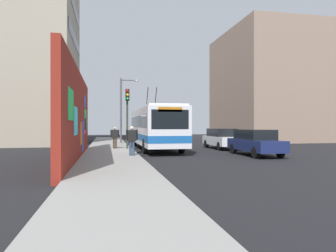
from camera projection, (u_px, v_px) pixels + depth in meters
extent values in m
plane|color=black|center=(134.00, 153.00, 20.77)|extent=(80.00, 80.00, 0.00)
cube|color=gray|center=(110.00, 152.00, 20.46)|extent=(48.00, 3.20, 0.15)
cube|color=maroon|center=(77.00, 116.00, 16.21)|extent=(14.04, 0.30, 4.63)
cube|color=orange|center=(81.00, 133.00, 17.01)|extent=(1.25, 0.02, 1.22)
cube|color=blue|center=(85.00, 102.00, 19.84)|extent=(1.02, 0.02, 0.68)
cube|color=green|center=(85.00, 120.00, 20.37)|extent=(1.91, 0.02, 1.37)
cube|color=green|center=(71.00, 105.00, 11.95)|extent=(1.83, 0.02, 1.22)
cube|color=#33D8E5|center=(76.00, 121.00, 13.90)|extent=(1.59, 0.02, 1.26)
cube|color=blue|center=(83.00, 136.00, 17.89)|extent=(1.03, 0.02, 1.73)
cube|color=#F2338C|center=(85.00, 126.00, 19.72)|extent=(1.53, 0.02, 0.97)
cube|color=#9E937F|center=(32.00, 53.00, 31.35)|extent=(12.72, 8.26, 18.24)
cube|color=black|center=(75.00, 101.00, 32.17)|extent=(10.81, 0.04, 1.10)
cube|color=black|center=(75.00, 70.00, 32.17)|extent=(10.81, 0.04, 1.10)
cube|color=black|center=(75.00, 39.00, 32.16)|extent=(10.81, 0.04, 1.10)
cube|color=black|center=(75.00, 8.00, 32.15)|extent=(10.81, 0.04, 1.10)
cube|color=gray|center=(264.00, 87.00, 37.62)|extent=(13.24, 9.37, 13.09)
cube|color=black|center=(299.00, 105.00, 38.55)|extent=(11.25, 0.04, 1.10)
cube|color=black|center=(299.00, 79.00, 38.55)|extent=(11.25, 0.04, 1.10)
cube|color=black|center=(299.00, 53.00, 38.54)|extent=(11.25, 0.04, 1.10)
cube|color=silver|center=(155.00, 127.00, 23.77)|extent=(11.83, 2.62, 2.56)
cube|color=silver|center=(155.00, 109.00, 23.77)|extent=(11.36, 2.41, 0.12)
cube|color=#1959A5|center=(155.00, 136.00, 23.77)|extent=(11.85, 2.64, 0.44)
cube|color=black|center=(170.00, 119.00, 17.99)|extent=(0.04, 2.22, 1.15)
cube|color=black|center=(155.00, 122.00, 23.77)|extent=(10.89, 2.65, 0.82)
cube|color=orange|center=(170.00, 109.00, 18.00)|extent=(0.06, 1.44, 0.28)
cylinder|color=black|center=(155.00, 100.00, 25.58)|extent=(1.43, 0.06, 2.00)
cylinder|color=black|center=(147.00, 100.00, 25.44)|extent=(1.43, 0.06, 2.00)
cylinder|color=black|center=(181.00, 146.00, 20.29)|extent=(1.00, 0.28, 1.00)
cylinder|color=black|center=(145.00, 146.00, 19.83)|extent=(1.00, 0.28, 1.00)
cylinder|color=black|center=(161.00, 140.00, 27.72)|extent=(1.00, 0.28, 1.00)
cylinder|color=black|center=(135.00, 140.00, 27.25)|extent=(1.00, 0.28, 1.00)
cube|color=navy|center=(255.00, 145.00, 18.73)|extent=(4.58, 1.72, 0.66)
cube|color=black|center=(255.00, 134.00, 18.81)|extent=(2.75, 1.54, 0.60)
cylinder|color=black|center=(280.00, 152.00, 17.39)|extent=(0.64, 0.22, 0.64)
cylinder|color=black|center=(255.00, 153.00, 17.10)|extent=(0.64, 0.22, 0.64)
cylinder|color=black|center=(255.00, 148.00, 20.36)|extent=(0.64, 0.22, 0.64)
cylinder|color=black|center=(233.00, 149.00, 20.06)|extent=(0.64, 0.22, 0.64)
cube|color=white|center=(222.00, 141.00, 24.07)|extent=(4.54, 1.75, 0.66)
cube|color=black|center=(222.00, 132.00, 24.16)|extent=(2.72, 1.57, 0.60)
cylinder|color=black|center=(240.00, 146.00, 22.76)|extent=(0.64, 0.22, 0.64)
cylinder|color=black|center=(220.00, 146.00, 22.45)|extent=(0.64, 0.22, 0.64)
cylinder|color=black|center=(224.00, 144.00, 25.69)|extent=(0.64, 0.22, 0.64)
cylinder|color=black|center=(206.00, 144.00, 25.39)|extent=(0.64, 0.22, 0.64)
cylinder|color=#3F3326|center=(116.00, 143.00, 22.54)|extent=(0.14, 0.14, 0.78)
cylinder|color=#3F3326|center=(114.00, 143.00, 22.51)|extent=(0.14, 0.14, 0.78)
cube|color=black|center=(115.00, 134.00, 22.52)|extent=(0.22, 0.45, 0.58)
cylinder|color=black|center=(119.00, 133.00, 22.58)|extent=(0.09, 0.09, 0.55)
cylinder|color=black|center=(111.00, 133.00, 22.47)|extent=(0.09, 0.09, 0.55)
sphere|color=tan|center=(115.00, 128.00, 22.52)|extent=(0.21, 0.21, 0.21)
cylinder|color=#2D3F59|center=(133.00, 148.00, 17.25)|extent=(0.14, 0.14, 0.81)
cylinder|color=#2D3F59|center=(130.00, 148.00, 17.22)|extent=(0.14, 0.14, 0.81)
cube|color=black|center=(132.00, 136.00, 17.23)|extent=(0.22, 0.47, 0.61)
cylinder|color=black|center=(137.00, 135.00, 17.29)|extent=(0.09, 0.09, 0.58)
cylinder|color=black|center=(127.00, 135.00, 17.17)|extent=(0.09, 0.09, 0.58)
sphere|color=beige|center=(132.00, 128.00, 17.23)|extent=(0.22, 0.22, 0.22)
cylinder|color=#2D382D|center=(127.00, 119.00, 22.41)|extent=(0.14, 0.14, 4.32)
cube|color=black|center=(127.00, 95.00, 22.19)|extent=(0.20, 0.28, 0.84)
sphere|color=red|center=(128.00, 91.00, 22.08)|extent=(0.18, 0.18, 0.18)
sphere|color=yellow|center=(128.00, 95.00, 22.08)|extent=(0.18, 0.18, 0.18)
sphere|color=green|center=(128.00, 99.00, 22.08)|extent=(0.18, 0.18, 0.18)
cylinder|color=#4C4C51|center=(121.00, 111.00, 29.63)|extent=(0.18, 0.18, 6.18)
cylinder|color=#4C4C51|center=(129.00, 80.00, 29.77)|extent=(0.10, 1.48, 0.10)
ellipsoid|color=silver|center=(136.00, 81.00, 29.92)|extent=(0.44, 0.28, 0.20)
cylinder|color=black|center=(143.00, 152.00, 20.96)|extent=(1.70, 1.70, 0.00)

